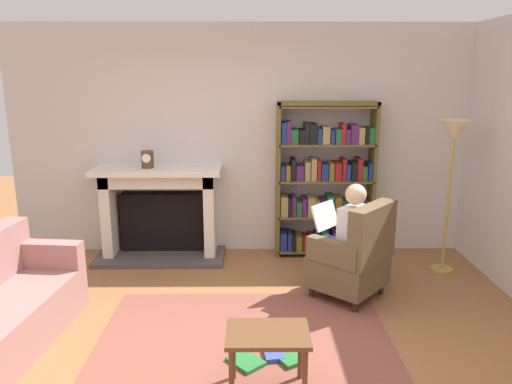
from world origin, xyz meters
TOP-DOWN VIEW (x-y plane):
  - ground at (0.00, 0.00)m, footprint 14.00×14.00m
  - back_wall at (0.00, 2.55)m, footprint 5.60×0.10m
  - area_rug at (0.00, 0.30)m, footprint 2.40×1.80m
  - fireplace at (-1.02, 2.30)m, footprint 1.50×0.64m
  - mantel_clock at (-1.12, 2.20)m, footprint 0.14×0.14m
  - bookshelf at (0.93, 2.33)m, footprint 1.15×0.32m
  - armchair_reading at (1.04, 1.13)m, footprint 0.89×0.89m
  - seated_reader at (0.96, 1.20)m, footprint 0.59×0.58m
  - side_table at (0.16, -0.34)m, footprint 0.56×0.39m
  - scattered_books at (0.19, 0.04)m, footprint 0.63×0.36m
  - floor_lamp at (2.18, 1.80)m, footprint 0.32×0.32m

SIDE VIEW (x-z plane):
  - ground at x=0.00m, z-range 0.00..0.00m
  - area_rug at x=0.00m, z-range 0.00..0.01m
  - scattered_books at x=0.19m, z-range 0.01..0.05m
  - side_table at x=0.16m, z-range 0.16..0.62m
  - armchair_reading at x=1.04m, z-range -0.06..0.91m
  - fireplace at x=-1.02m, z-range 0.03..1.12m
  - seated_reader at x=0.96m, z-range 0.05..1.19m
  - bookshelf at x=0.93m, z-range -0.03..1.80m
  - mantel_clock at x=-1.12m, z-range 1.09..1.29m
  - back_wall at x=0.00m, z-range 0.00..2.70m
  - floor_lamp at x=2.18m, z-range 0.58..2.25m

